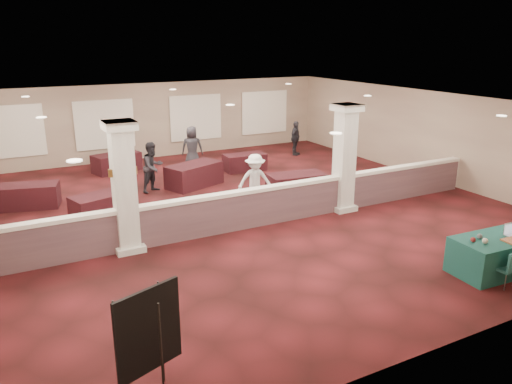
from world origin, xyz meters
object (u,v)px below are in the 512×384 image
near_table (498,254)px  far_table_back_right (245,162)px  attendee_c (295,138)px  attendee_b (255,181)px  attendee_d (192,148)px  far_table_front_left (103,206)px  far_table_front_right (296,185)px  attendee_a (153,167)px  easel_board (149,332)px  far_table_back_left (28,196)px  conf_chair_side (507,266)px  far_table_back_center (117,163)px  far_table_front_center (194,175)px

near_table → far_table_back_right: near_table is taller
far_table_back_right → attendee_c: attendee_c is taller
near_table → attendee_b: 7.05m
far_table_back_right → attendee_d: bearing=146.6°
far_table_front_left → far_table_front_right: far_table_front_right is taller
attendee_a → attendee_c: (7.21, 2.46, -0.10)m
easel_board → attendee_c: bearing=30.8°
near_table → far_table_front_left: near_table is taller
far_table_back_left → attendee_a: (3.90, -0.19, 0.49)m
conf_chair_side → far_table_back_right: (-0.51, 11.18, -0.16)m
far_table_front_left → far_table_front_right: bearing=-8.4°
far_table_back_center → far_table_back_right: bearing=-25.6°
attendee_a → attendee_d: size_ratio=0.99×
far_table_front_right → far_table_back_right: size_ratio=1.16×
conf_chair_side → easel_board: 7.58m
easel_board → attendee_c: easel_board is taller
easel_board → far_table_back_right: size_ratio=1.11×
easel_board → attendee_b: 8.81m
far_table_front_right → attendee_d: bearing=109.4°
conf_chair_side → far_table_back_right: 11.19m
attendee_b → attendee_d: bearing=109.1°
attendee_d → attendee_b: bearing=114.2°
far_table_front_left → conf_chair_side: bearing=-51.6°
far_table_front_right → attendee_c: (3.21, 5.17, 0.38)m
easel_board → far_table_back_center: bearing=59.3°
near_table → far_table_front_left: (-7.05, 7.69, -0.05)m
far_table_back_right → attendee_b: size_ratio=0.97×
conf_chair_side → far_table_back_right: bearing=85.1°
conf_chair_side → easel_board: bearing=171.9°
far_table_front_right → attendee_d: (-1.74, 4.95, 0.48)m
far_table_back_left → attendee_c: 11.34m
conf_chair_side → far_table_front_right: bearing=86.4°
far_table_front_right → attendee_a: size_ratio=1.09×
far_table_back_left → attendee_d: (6.16, 2.05, 0.50)m
conf_chair_side → far_table_front_left: conf_chair_side is taller
far_table_back_right → attendee_b: bearing=-112.5°
easel_board → attendee_d: size_ratio=1.04×
far_table_front_left → attendee_d: size_ratio=1.02×
far_table_front_right → attendee_d: 5.27m
conf_chair_side → far_table_front_left: size_ratio=0.47×
far_table_back_right → attendee_c: bearing=23.1°
easel_board → far_table_back_right: 13.17m
conf_chair_side → attendee_d: attendee_d is taller
far_table_front_left → far_table_front_center: size_ratio=0.89×
conf_chair_side → attendee_c: attendee_c is taller
far_table_back_center → far_table_back_right: far_table_back_center is taller
far_table_back_center → far_table_back_right: 4.99m
far_table_back_center → attendee_c: attendee_c is taller
attendee_a → attendee_b: attendee_a is taller
far_table_front_right → far_table_back_center: 7.47m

